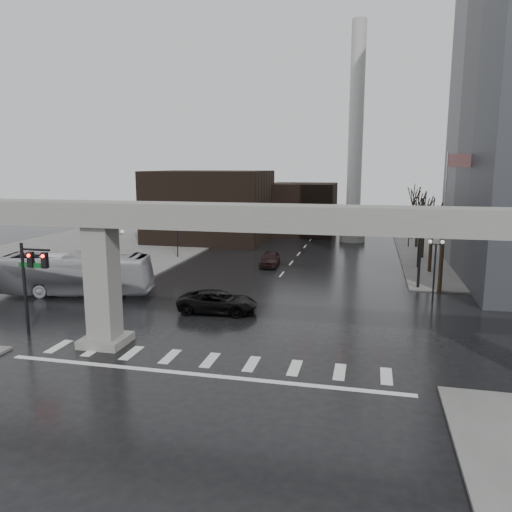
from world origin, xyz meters
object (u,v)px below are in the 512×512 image
(pickup_truck, at_px, (218,302))
(city_bus, at_px, (75,274))
(signal_mast_arm, at_px, (376,222))
(far_car, at_px, (270,259))

(pickup_truck, relative_size, city_bus, 0.46)
(signal_mast_arm, relative_size, far_car, 2.60)
(city_bus, bearing_deg, pickup_truck, -111.00)
(pickup_truck, xyz_separation_m, city_bus, (-13.28, 2.35, 0.97))
(pickup_truck, height_order, city_bus, city_bus)
(city_bus, bearing_deg, far_car, -52.33)
(pickup_truck, bearing_deg, city_bus, 76.42)
(pickup_truck, distance_m, far_car, 17.86)
(signal_mast_arm, relative_size, city_bus, 0.95)
(pickup_truck, bearing_deg, far_car, -4.74)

